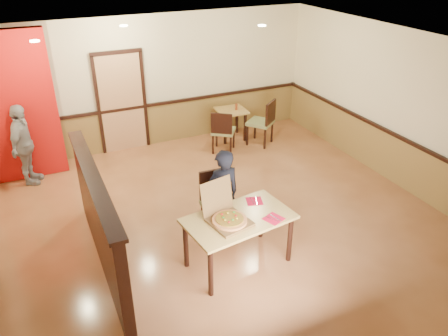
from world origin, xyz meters
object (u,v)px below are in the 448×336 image
object	(u,v)px
side_chair_left	(223,130)
condiment	(236,107)
pizza_box	(227,217)
side_chair_right	(264,121)
side_table	(231,117)
passerby	(24,145)
diner_chair	(218,201)
main_table	(239,224)
diner	(223,196)

from	to	relation	value
side_chair_left	condiment	size ratio (longest dim) A/B	6.54
side_chair_left	pizza_box	size ratio (longest dim) A/B	1.41
side_chair_right	side_table	xyz separation A→B (m)	(-0.50, 0.61, -0.04)
condiment	pizza_box	bearing A→B (deg)	-117.82
pizza_box	condiment	size ratio (longest dim) A/B	4.64
passerby	side_chair_right	bearing A→B (deg)	-71.81
passerby	pizza_box	world-z (taller)	passerby
diner_chair	side_chair_left	size ratio (longest dim) A/B	1.09
main_table	pizza_box	world-z (taller)	pizza_box
side_chair_left	passerby	bearing A→B (deg)	30.53
side_table	passerby	world-z (taller)	passerby
diner	pizza_box	distance (m)	0.73
main_table	side_table	world-z (taller)	main_table
diner_chair	main_table	bearing A→B (deg)	-90.88
side_chair_right	main_table	bearing A→B (deg)	17.88
side_table	condiment	distance (m)	0.27
side_table	passerby	size ratio (longest dim) A/B	0.45
diner	condiment	distance (m)	3.79
pizza_box	condiment	world-z (taller)	pizza_box
main_table	diner	bearing A→B (deg)	76.97
side_table	condiment	xyz separation A→B (m)	(0.10, -0.05, 0.24)
diner	passerby	xyz separation A→B (m)	(-2.59, 3.08, 0.03)
side_chair_left	main_table	bearing A→B (deg)	104.05
diner	side_table	bearing A→B (deg)	-122.41
passerby	condiment	distance (m)	4.46
side_chair_right	passerby	world-z (taller)	passerby
side_chair_right	side_table	size ratio (longest dim) A/B	1.48
diner_chair	side_table	distance (m)	3.66
condiment	side_chair_left	bearing A→B (deg)	-136.78
main_table	diner_chair	world-z (taller)	diner_chair
diner	side_chair_right	bearing A→B (deg)	-134.15
side_chair_right	passerby	size ratio (longest dim) A/B	0.66
side_chair_right	diner	xyz separation A→B (m)	(-2.26, -2.75, 0.19)
main_table	diner	size ratio (longest dim) A/B	1.04
side_chair_right	diner	bearing A→B (deg)	12.74
main_table	side_chair_right	size ratio (longest dim) A/B	1.52
side_table	side_chair_left	bearing A→B (deg)	-128.94
side_table	diner	xyz separation A→B (m)	(-1.76, -3.36, 0.23)
main_table	condiment	size ratio (longest dim) A/B	10.82
side_table	diner	size ratio (longest dim) A/B	0.46
side_table	condiment	size ratio (longest dim) A/B	4.80
side_table	pizza_box	size ratio (longest dim) A/B	1.03
main_table	passerby	world-z (taller)	passerby
side_chair_right	pizza_box	bearing A→B (deg)	16.00
main_table	side_table	xyz separation A→B (m)	(1.82, 4.02, -0.15)
diner	main_table	bearing A→B (deg)	79.66
side_chair_right	diner	world-z (taller)	diner
diner_chair	diner	bearing A→B (deg)	-84.54
pizza_box	side_chair_right	bearing A→B (deg)	42.19
pizza_box	condiment	distance (m)	4.51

